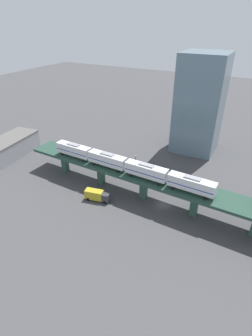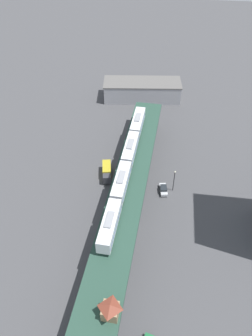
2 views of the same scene
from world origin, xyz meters
name	(u,v)px [view 1 (image 1 of 2)]	position (x,y,z in m)	size (l,w,h in m)	color
ground_plane	(164,204)	(0.00, 0.00, 0.00)	(400.00, 400.00, 0.00)	#424244
elevated_viaduct	(166,185)	(-0.01, -0.18, 6.65)	(12.67, 92.29, 7.75)	#244135
subway_train	(126,165)	(-0.86, 11.63, 10.29)	(5.14, 49.88, 4.45)	silver
street_car_silver	(134,175)	(8.98, 13.69, 0.94)	(2.51, 4.64, 1.89)	#B7BABF
delivery_truck	(97,195)	(-7.10, 17.73, 1.76)	(3.57, 7.50, 3.20)	#333338
street_lamp	(136,163)	(11.48, 14.60, 4.11)	(0.44, 0.44, 6.94)	black
warehouse_building	(4,150)	(-1.55, 62.33, 3.41)	(29.53, 13.37, 6.80)	#99999E
office_tower	(200,104)	(40.34, 2.52, 18.00)	(16.00, 16.00, 36.00)	slate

